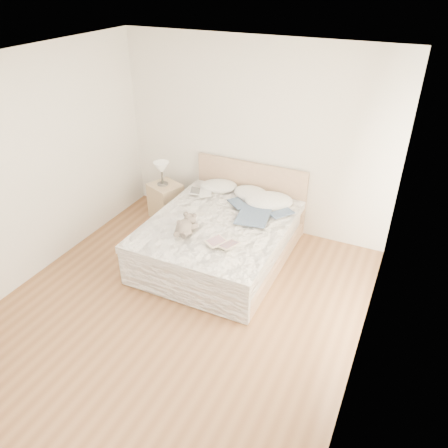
{
  "coord_description": "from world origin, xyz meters",
  "views": [
    {
      "loc": [
        2.13,
        -3.23,
        3.48
      ],
      "look_at": [
        0.1,
        1.05,
        0.62
      ],
      "focal_mm": 35.0,
      "sensor_mm": 36.0,
      "label": 1
    }
  ],
  "objects_px": {
    "nightstand": "(166,201)",
    "table_lamp": "(162,169)",
    "bed": "(222,237)",
    "childrens_book": "(223,244)",
    "photo_book": "(201,193)",
    "teddy_bear": "(184,232)"
  },
  "relations": [
    {
      "from": "nightstand",
      "to": "table_lamp",
      "type": "xyz_separation_m",
      "value": [
        -0.03,
        -0.01,
        0.54
      ]
    },
    {
      "from": "bed",
      "to": "childrens_book",
      "type": "bearing_deg",
      "value": -63.2
    },
    {
      "from": "bed",
      "to": "photo_book",
      "type": "relative_size",
      "value": 6.1
    },
    {
      "from": "nightstand",
      "to": "childrens_book",
      "type": "distance_m",
      "value": 1.96
    },
    {
      "from": "bed",
      "to": "nightstand",
      "type": "height_order",
      "value": "bed"
    },
    {
      "from": "table_lamp",
      "to": "teddy_bear",
      "type": "relative_size",
      "value": 1.02
    },
    {
      "from": "nightstand",
      "to": "childrens_book",
      "type": "xyz_separation_m",
      "value": [
        1.54,
        -1.17,
        0.35
      ]
    },
    {
      "from": "nightstand",
      "to": "teddy_bear",
      "type": "height_order",
      "value": "teddy_bear"
    },
    {
      "from": "childrens_book",
      "to": "table_lamp",
      "type": "bearing_deg",
      "value": 166.31
    },
    {
      "from": "bed",
      "to": "nightstand",
      "type": "distance_m",
      "value": 1.39
    },
    {
      "from": "table_lamp",
      "to": "photo_book",
      "type": "relative_size",
      "value": 1.04
    },
    {
      "from": "bed",
      "to": "nightstand",
      "type": "relative_size",
      "value": 3.83
    },
    {
      "from": "table_lamp",
      "to": "photo_book",
      "type": "distance_m",
      "value": 0.75
    },
    {
      "from": "bed",
      "to": "childrens_book",
      "type": "relative_size",
      "value": 6.16
    },
    {
      "from": "table_lamp",
      "to": "teddy_bear",
      "type": "height_order",
      "value": "table_lamp"
    },
    {
      "from": "nightstand",
      "to": "photo_book",
      "type": "xyz_separation_m",
      "value": [
        0.68,
        -0.11,
        0.35
      ]
    },
    {
      "from": "bed",
      "to": "table_lamp",
      "type": "relative_size",
      "value": 5.89
    },
    {
      "from": "table_lamp",
      "to": "bed",
      "type": "bearing_deg",
      "value": -25.07
    },
    {
      "from": "table_lamp",
      "to": "childrens_book",
      "type": "relative_size",
      "value": 1.05
    },
    {
      "from": "bed",
      "to": "table_lamp",
      "type": "bearing_deg",
      "value": 154.93
    },
    {
      "from": "bed",
      "to": "table_lamp",
      "type": "height_order",
      "value": "bed"
    },
    {
      "from": "bed",
      "to": "table_lamp",
      "type": "distance_m",
      "value": 1.5
    }
  ]
}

